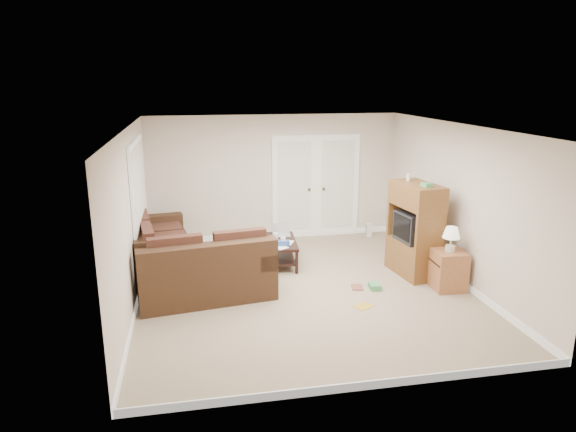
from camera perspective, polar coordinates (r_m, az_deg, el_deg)
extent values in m
plane|color=tan|center=(8.07, 1.76, -8.10)|extent=(5.50, 5.50, 0.00)
cube|color=white|center=(7.45, 1.91, 9.87)|extent=(5.00, 5.50, 0.02)
cube|color=beige|center=(7.54, -17.05, -0.39)|extent=(0.02, 5.50, 2.50)
cube|color=beige|center=(8.56, 18.40, 1.28)|extent=(0.02, 5.50, 2.50)
cube|color=beige|center=(10.30, -1.51, 4.27)|extent=(5.00, 0.02, 2.50)
cube|color=beige|center=(5.15, 8.56, -7.00)|extent=(5.00, 0.02, 2.50)
cube|color=white|center=(10.39, 0.70, 3.10)|extent=(0.90, 0.04, 2.13)
cube|color=white|center=(10.60, 5.48, 3.27)|extent=(0.90, 0.04, 2.13)
cube|color=white|center=(10.36, 0.73, 3.34)|extent=(0.68, 0.02, 1.80)
cube|color=white|center=(10.57, 5.53, 3.51)|extent=(0.68, 0.02, 1.80)
cube|color=white|center=(8.44, -16.33, 3.36)|extent=(0.04, 1.92, 1.42)
cube|color=white|center=(8.44, -16.16, 3.37)|extent=(0.02, 1.74, 1.24)
cube|color=#3E2717|center=(8.94, -13.71, -4.61)|extent=(1.34, 2.64, 0.46)
cube|color=#3E2717|center=(8.78, -16.24, -1.95)|extent=(0.62, 2.53, 0.47)
cube|color=#3E2717|center=(9.92, -14.49, -0.60)|extent=(1.01, 0.40, 0.24)
cube|color=#4B291E|center=(8.86, -13.26, -2.75)|extent=(1.00, 2.48, 0.13)
cube|color=#3E2717|center=(7.83, -9.14, -7.22)|extent=(2.10, 1.26, 0.46)
cube|color=#3E2717|center=(7.33, -8.78, -4.87)|extent=(1.99, 0.55, 0.47)
cube|color=#3E2717|center=(7.88, -3.10, -4.17)|extent=(0.40, 1.01, 0.24)
cube|color=#4B291E|center=(7.80, -9.34, -4.98)|extent=(1.94, 0.92, 0.13)
cube|color=black|center=(7.84, -3.11, -3.22)|extent=(0.47, 0.92, 0.03)
cube|color=red|center=(8.05, -3.59, -2.57)|extent=(0.37, 0.18, 0.02)
cube|color=black|center=(8.98, -0.85, -2.87)|extent=(0.62, 1.11, 0.05)
cube|color=black|center=(9.06, -0.84, -4.47)|extent=(0.54, 1.02, 0.03)
cylinder|color=silver|center=(8.89, -1.45, -2.36)|extent=(0.09, 0.09, 0.16)
cylinder|color=red|center=(8.85, -1.45, -1.46)|extent=(0.01, 0.01, 0.14)
cube|color=#304D9C|center=(8.68, -0.55, -3.02)|extent=(0.22, 0.13, 0.09)
cube|color=white|center=(8.88, -0.79, -2.90)|extent=(0.40, 0.61, 0.00)
cube|color=brown|center=(8.83, 13.72, -4.47)|extent=(0.65, 1.02, 0.58)
cube|color=brown|center=(8.54, 14.15, 2.23)|extent=(0.65, 1.02, 0.38)
cube|color=black|center=(8.66, 13.82, -1.19)|extent=(0.53, 0.63, 0.48)
cube|color=black|center=(8.54, 12.49, -1.21)|extent=(0.07, 0.50, 0.38)
cube|color=#479C5A|center=(8.30, 15.12, 3.36)|extent=(0.14, 0.19, 0.06)
cylinder|color=silver|center=(8.73, 13.25, 4.23)|extent=(0.07, 0.07, 0.12)
cube|color=#A5663C|center=(8.35, 17.38, -5.75)|extent=(0.49, 0.49, 0.61)
cylinder|color=beige|center=(8.23, 17.57, -3.45)|extent=(0.15, 0.15, 0.09)
cylinder|color=beige|center=(8.20, 17.63, -2.70)|extent=(0.03, 0.03, 0.13)
cone|color=silver|center=(8.16, 17.71, -1.76)|extent=(0.26, 0.26, 0.17)
cube|color=silver|center=(10.76, 8.97, -1.53)|extent=(0.12, 0.10, 0.28)
cube|color=gold|center=(7.56, 8.39, -9.89)|extent=(0.32, 0.31, 0.01)
cube|color=#479C5A|center=(8.16, 9.61, -7.71)|extent=(0.18, 0.23, 0.09)
imported|color=brown|center=(8.17, 7.10, -7.85)|extent=(0.22, 0.26, 0.02)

